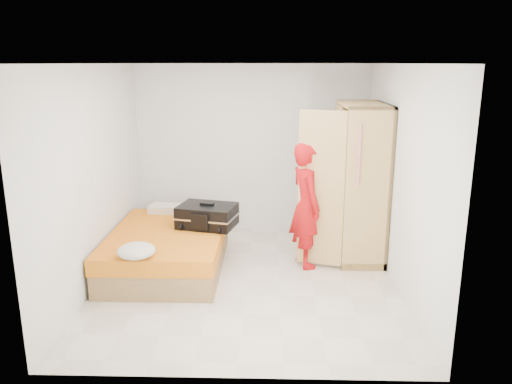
{
  "coord_description": "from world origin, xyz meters",
  "views": [
    {
      "loc": [
        0.27,
        -5.71,
        2.61
      ],
      "look_at": [
        0.1,
        0.48,
        1.0
      ],
      "focal_mm": 35.0,
      "sensor_mm": 36.0,
      "label": 1
    }
  ],
  "objects_px": {
    "wardrobe": "(357,186)",
    "suitcase": "(207,216)",
    "bed": "(168,249)",
    "round_cushion": "(136,251)",
    "person": "(306,205)"
  },
  "relations": [
    {
      "from": "bed",
      "to": "round_cushion",
      "type": "height_order",
      "value": "round_cushion"
    },
    {
      "from": "bed",
      "to": "person",
      "type": "xyz_separation_m",
      "value": [
        1.79,
        0.15,
        0.57
      ]
    },
    {
      "from": "round_cushion",
      "to": "bed",
      "type": "bearing_deg",
      "value": 80.0
    },
    {
      "from": "wardrobe",
      "to": "suitcase",
      "type": "bearing_deg",
      "value": -171.76
    },
    {
      "from": "person",
      "to": "suitcase",
      "type": "height_order",
      "value": "person"
    },
    {
      "from": "bed",
      "to": "suitcase",
      "type": "xyz_separation_m",
      "value": [
        0.5,
        0.22,
        0.39
      ]
    },
    {
      "from": "wardrobe",
      "to": "round_cushion",
      "type": "height_order",
      "value": "wardrobe"
    },
    {
      "from": "bed",
      "to": "wardrobe",
      "type": "relative_size",
      "value": 0.96
    },
    {
      "from": "bed",
      "to": "round_cushion",
      "type": "xyz_separation_m",
      "value": [
        -0.16,
        -0.9,
        0.33
      ]
    },
    {
      "from": "wardrobe",
      "to": "person",
      "type": "bearing_deg",
      "value": -153.17
    },
    {
      "from": "person",
      "to": "suitcase",
      "type": "xyz_separation_m",
      "value": [
        -1.29,
        0.07,
        -0.18
      ]
    },
    {
      "from": "bed",
      "to": "person",
      "type": "height_order",
      "value": "person"
    },
    {
      "from": "person",
      "to": "suitcase",
      "type": "distance_m",
      "value": 1.31
    },
    {
      "from": "wardrobe",
      "to": "suitcase",
      "type": "height_order",
      "value": "wardrobe"
    },
    {
      "from": "bed",
      "to": "person",
      "type": "relative_size",
      "value": 1.23
    }
  ]
}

